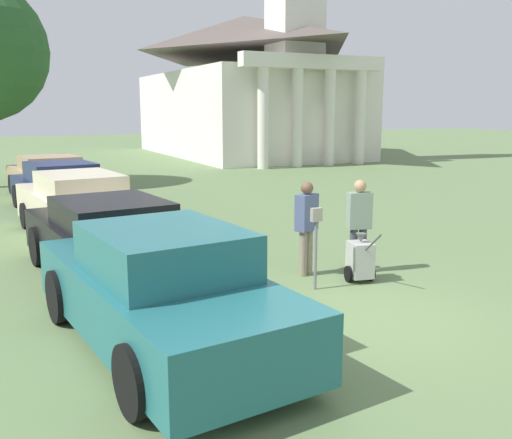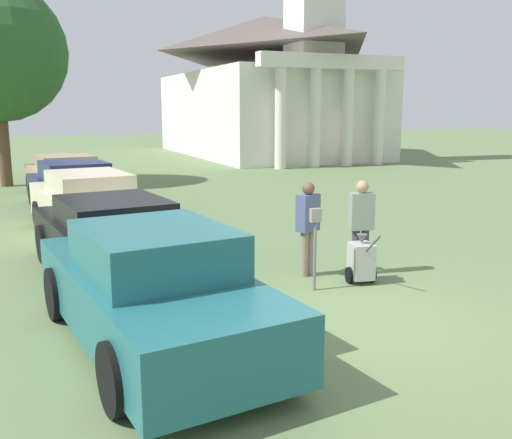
# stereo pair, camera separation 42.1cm
# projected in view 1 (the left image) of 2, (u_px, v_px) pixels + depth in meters

# --- Properties ---
(ground_plane) EXTENTS (120.00, 120.00, 0.00)m
(ground_plane) POSITION_uv_depth(u_px,v_px,m) (353.00, 318.00, 8.08)
(ground_plane) COLOR #607A4C
(parked_car_teal) EXTENTS (2.42, 4.94, 1.53)m
(parked_car_teal) POSITION_uv_depth(u_px,v_px,m) (161.00, 291.00, 7.02)
(parked_car_teal) COLOR #23666B
(parked_car_teal) RESTS_ON ground_plane
(parked_car_black) EXTENTS (2.45, 5.02, 1.41)m
(parked_car_black) POSITION_uv_depth(u_px,v_px,m) (110.00, 240.00, 9.90)
(parked_car_black) COLOR black
(parked_car_black) RESTS_ON ground_plane
(parked_car_cream) EXTENTS (2.41, 5.43, 1.49)m
(parked_car_cream) POSITION_uv_depth(u_px,v_px,m) (79.00, 207.00, 13.10)
(parked_car_cream) COLOR beige
(parked_car_cream) RESTS_ON ground_plane
(parked_car_navy) EXTENTS (2.46, 4.96, 1.43)m
(parked_car_navy) POSITION_uv_depth(u_px,v_px,m) (60.00, 189.00, 16.28)
(parked_car_navy) COLOR #19234C
(parked_car_navy) RESTS_ON ground_plane
(parked_car_tan) EXTENTS (2.47, 4.82, 1.39)m
(parked_car_tan) POSITION_uv_depth(u_px,v_px,m) (49.00, 178.00, 19.02)
(parked_car_tan) COLOR tan
(parked_car_tan) RESTS_ON ground_plane
(parking_meter) EXTENTS (0.18, 0.09, 1.36)m
(parking_meter) POSITION_uv_depth(u_px,v_px,m) (316.00, 233.00, 9.20)
(parking_meter) COLOR slate
(parking_meter) RESTS_ON ground_plane
(person_worker) EXTENTS (0.47, 0.37, 1.68)m
(person_worker) POSITION_uv_depth(u_px,v_px,m) (306.00, 223.00, 10.03)
(person_worker) COLOR gray
(person_worker) RESTS_ON ground_plane
(person_supervisor) EXTENTS (0.46, 0.31, 1.70)m
(person_supervisor) POSITION_uv_depth(u_px,v_px,m) (359.00, 221.00, 10.13)
(person_supervisor) COLOR #3F3F47
(person_supervisor) RESTS_ON ground_plane
(equipment_cart) EXTENTS (0.52, 1.00, 1.00)m
(equipment_cart) POSITION_uv_depth(u_px,v_px,m) (360.00, 259.00, 9.75)
(equipment_cart) COLOR #B2B2AD
(equipment_cart) RESTS_ON ground_plane
(church) EXTENTS (9.69, 17.20, 22.31)m
(church) POSITION_uv_depth(u_px,v_px,m) (248.00, 76.00, 35.62)
(church) COLOR silver
(church) RESTS_ON ground_plane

